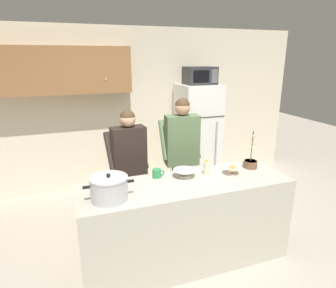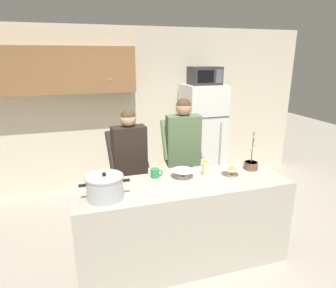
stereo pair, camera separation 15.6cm
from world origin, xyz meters
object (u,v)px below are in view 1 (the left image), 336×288
object	(u,v)px
refrigerator	(197,135)
potted_orchid	(251,162)
coffee_mug	(157,173)
person_near_pot	(129,159)
microwave	(200,76)
bread_bowl	(232,170)
bottle_near_edge	(207,167)
cooking_pot	(109,188)
person_by_sink	(182,147)
empty_bowl	(185,173)

from	to	relation	value
refrigerator	potted_orchid	distance (m)	1.73
refrigerator	coffee_mug	bearing A→B (deg)	-127.26
potted_orchid	coffee_mug	bearing A→B (deg)	175.11
coffee_mug	person_near_pot	bearing A→B (deg)	108.31
microwave	bread_bowl	bearing A→B (deg)	-104.00
refrigerator	person_near_pot	world-z (taller)	refrigerator
microwave	bread_bowl	distance (m)	2.05
coffee_mug	bottle_near_edge	xyz separation A→B (m)	(0.53, -0.10, 0.04)
person_near_pot	cooking_pot	size ratio (longest dim) A/B	3.49
microwave	person_by_sink	world-z (taller)	microwave
microwave	cooking_pot	bearing A→B (deg)	-132.71
person_by_sink	refrigerator	bearing A→B (deg)	55.53
potted_orchid	person_by_sink	bearing A→B (deg)	130.98
potted_orchid	microwave	bearing A→B (deg)	84.99
person_by_sink	coffee_mug	world-z (taller)	person_by_sink
person_by_sink	cooking_pot	distance (m)	1.39
bread_bowl	empty_bowl	distance (m)	0.52
microwave	coffee_mug	size ratio (longest dim) A/B	3.66
coffee_mug	potted_orchid	world-z (taller)	potted_orchid
person_near_pot	cooking_pot	distance (m)	0.95
person_near_pot	person_by_sink	world-z (taller)	person_by_sink
person_by_sink	bread_bowl	bearing A→B (deg)	-70.06
microwave	bottle_near_edge	size ratio (longest dim) A/B	2.84
bread_bowl	bottle_near_edge	world-z (taller)	bottle_near_edge
coffee_mug	bottle_near_edge	size ratio (longest dim) A/B	0.77
refrigerator	person_near_pot	bearing A→B (deg)	-142.56
coffee_mug	bread_bowl	size ratio (longest dim) A/B	0.70
empty_bowl	potted_orchid	bearing A→B (deg)	-0.53
coffee_mug	bottle_near_edge	distance (m)	0.54
cooking_pot	person_by_sink	bearing A→B (deg)	40.29
coffee_mug	potted_orchid	size ratio (longest dim) A/B	0.30
person_by_sink	empty_bowl	distance (m)	0.70
coffee_mug	empty_bowl	size ratio (longest dim) A/B	0.53
coffee_mug	cooking_pot	bearing A→B (deg)	-149.11
person_by_sink	cooking_pot	bearing A→B (deg)	-139.71
microwave	cooking_pot	size ratio (longest dim) A/B	1.07
microwave	person_near_pot	distance (m)	1.98
cooking_pot	person_near_pot	bearing A→B (deg)	67.15
person_near_pot	cooking_pot	xyz separation A→B (m)	(-0.37, -0.87, 0.06)
bread_bowl	empty_bowl	size ratio (longest dim) A/B	0.76
potted_orchid	person_near_pot	bearing A→B (deg)	153.40
empty_bowl	cooking_pot	bearing A→B (deg)	-163.72
bread_bowl	empty_bowl	xyz separation A→B (m)	(-0.51, 0.11, -0.01)
microwave	empty_bowl	world-z (taller)	microwave
coffee_mug	empty_bowl	bearing A→B (deg)	-17.11
cooking_pot	bread_bowl	distance (m)	1.34
refrigerator	bottle_near_edge	size ratio (longest dim) A/B	10.09
bread_bowl	bottle_near_edge	xyz separation A→B (m)	(-0.26, 0.09, 0.03)
microwave	potted_orchid	bearing A→B (deg)	-95.01
cooking_pot	refrigerator	bearing A→B (deg)	47.61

